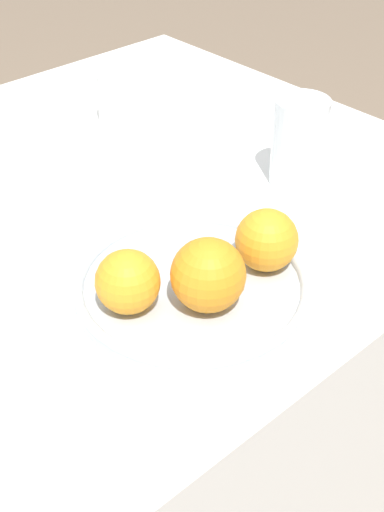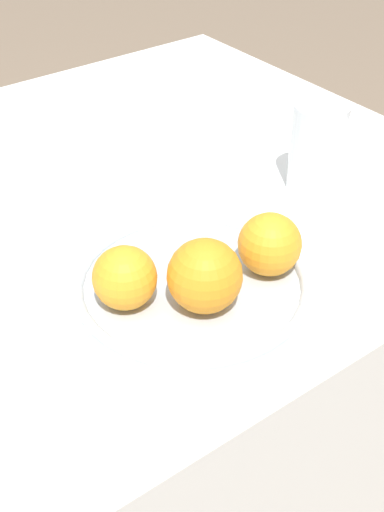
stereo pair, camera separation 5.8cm
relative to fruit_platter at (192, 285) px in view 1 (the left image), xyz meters
name	(u,v)px [view 1 (the left image)]	position (x,y,z in m)	size (l,w,h in m)	color
table	(53,438)	(-0.08, 0.23, -0.40)	(1.19, 0.83, 0.78)	white
fruit_platter	(192,285)	(0.00, 0.00, 0.00)	(0.26, 0.26, 0.02)	#B2BCC6
orange_0	(208,275)	(-0.01, -0.04, 0.04)	(0.08, 0.08, 0.08)	orange
orange_1	(128,282)	(-0.08, 0.01, 0.04)	(0.07, 0.07, 0.07)	orange
orange_2	(267,240)	(0.08, -0.03, 0.04)	(0.07, 0.07, 0.07)	orange
water_glass	(299,142)	(0.27, 0.08, 0.05)	(0.07, 0.07, 0.12)	silver
cup_3	(122,99)	(0.20, 0.38, 0.03)	(0.07, 0.07, 0.08)	white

